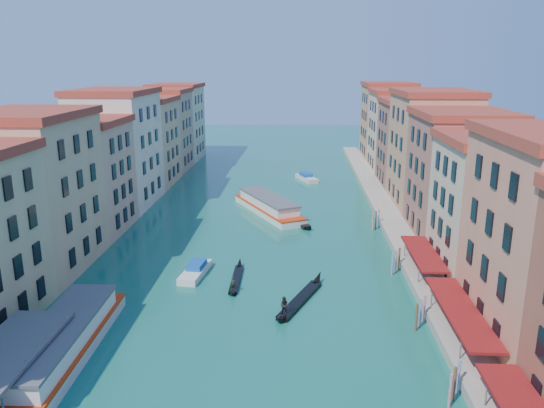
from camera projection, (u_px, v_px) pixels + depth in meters
The scene contains 13 objects.
left_bank_palazzos at pixel (105, 158), 89.95m from camera, with size 12.80×128.40×21.00m.
right_bank_palazzos at pixel (439, 161), 87.52m from camera, with size 12.80×128.40×21.00m.
quay at pixel (387, 214), 90.31m from camera, with size 4.00×140.00×1.00m, color #A49984.
restaurant_awnings at pixel (462, 313), 49.15m from camera, with size 3.20×44.55×3.12m.
vaporetto_stop at pixel (0, 386), 40.80m from camera, with size 5.40×16.40×3.65m.
mooring_poles_right at pixel (414, 302), 55.33m from camera, with size 1.44×54.24×3.20m.
vaporetto_near at pixel (61, 344), 46.83m from camera, with size 5.39×21.76×3.22m.
vaporetto_far at pixel (268, 205), 92.32m from camera, with size 13.46×19.89×2.99m.
gondola_fore at pixel (236, 278), 63.80m from camera, with size 1.12×10.74×2.14m.
gondola_right at pixel (299, 299), 57.90m from camera, with size 6.01×12.81×2.68m.
gondola_far at pixel (294, 218), 88.15m from camera, with size 6.58×12.80×1.93m.
motorboat_mid at pixel (196, 270), 65.61m from camera, with size 3.16×7.46×1.50m.
motorboat_far at pixel (307, 177), 118.08m from camera, with size 5.24×8.01×1.59m.
Camera 1 is at (6.79, -22.66, 25.55)m, focal length 35.00 mm.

